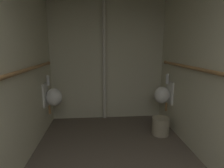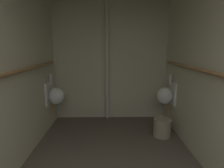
# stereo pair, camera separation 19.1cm
# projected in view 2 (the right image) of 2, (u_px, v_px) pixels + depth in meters

# --- Properties ---
(wall_back) EXTENTS (2.56, 0.06, 2.64)m
(wall_back) POSITION_uv_depth(u_px,v_px,m) (110.00, 59.00, 3.89)
(wall_back) COLOR beige
(wall_back) RESTS_ON ground
(urinal_left_mid) EXTENTS (0.32, 0.30, 0.76)m
(urinal_left_mid) POSITION_uv_depth(u_px,v_px,m) (55.00, 96.00, 3.45)
(urinal_left_mid) COLOR white
(urinal_right_mid) EXTENTS (0.32, 0.30, 0.76)m
(urinal_right_mid) POSITION_uv_depth(u_px,v_px,m) (166.00, 95.00, 3.47)
(urinal_right_mid) COLOR white
(supply_pipe_left) EXTENTS (0.06, 3.37, 0.06)m
(supply_pipe_left) POSITION_uv_depth(u_px,v_px,m) (4.00, 75.00, 1.91)
(supply_pipe_left) COLOR #9E7042
(supply_pipe_right) EXTENTS (0.06, 3.34, 0.06)m
(supply_pipe_right) POSITION_uv_depth(u_px,v_px,m) (219.00, 75.00, 1.93)
(supply_pipe_right) COLOR #9E7042
(standpipe_back_wall) EXTENTS (0.08, 0.08, 2.59)m
(standpipe_back_wall) POSITION_uv_depth(u_px,v_px,m) (107.00, 60.00, 3.78)
(standpipe_back_wall) COLOR beige
(standpipe_back_wall) RESTS_ON ground
(waste_bin) EXTENTS (0.31, 0.31, 0.32)m
(waste_bin) POSITION_uv_depth(u_px,v_px,m) (162.00, 127.00, 3.22)
(waste_bin) COLOR #9E937A
(waste_bin) RESTS_ON ground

